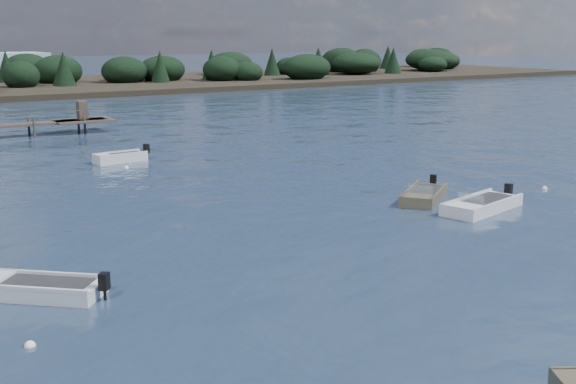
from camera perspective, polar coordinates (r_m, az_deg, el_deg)
ground at (r=76.24m, az=-21.53°, el=5.21°), size 400.00×400.00×0.00m
dinghy_mid_white_b at (r=37.97m, az=10.70°, el=-0.39°), size 4.59×3.89×1.19m
tender_far_white at (r=49.69m, az=-13.10°, el=2.54°), size 3.88×1.61×1.31m
dinghy_mid_grey at (r=25.28m, az=-19.19°, el=-7.41°), size 4.20×4.09×1.17m
dinghy_mid_white_a at (r=36.38m, az=15.06°, el=-1.16°), size 5.35×2.85×1.23m
buoy_c at (r=21.55m, az=-19.71°, el=-11.40°), size 0.32×0.32×0.32m
buoy_d at (r=42.42m, az=19.62°, el=0.23°), size 0.32×0.32×0.32m
buoy_e at (r=47.23m, az=-12.65°, el=1.83°), size 0.32×0.32×0.32m
far_headland at (r=121.35m, az=-14.09°, el=9.01°), size 190.00×40.00×5.80m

